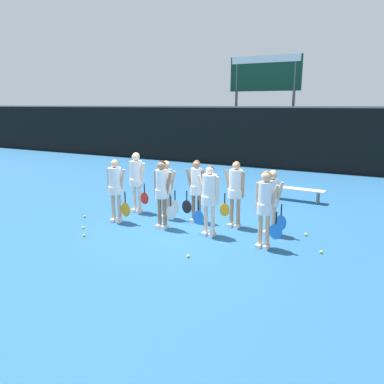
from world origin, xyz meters
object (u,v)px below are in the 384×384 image
at_px(bench_courtside, 291,189).
at_px(player_7, 235,189).
at_px(player_5, 166,185).
at_px(tennis_ball_1, 321,252).
at_px(player_3, 265,203).
at_px(tennis_ball_4, 188,256).
at_px(player_4, 136,177).
at_px(tennis_ball_3, 83,228).
at_px(tennis_ball_2, 85,216).
at_px(tennis_ball_5, 185,208).
at_px(tennis_ball_6, 306,234).
at_px(player_1, 162,188).
at_px(player_6, 196,186).
at_px(player_2, 209,195).
at_px(scoreboard, 265,81).
at_px(tennis_ball_0, 84,235).
at_px(player_0, 116,186).
at_px(player_8, 272,197).

distance_m(bench_courtside, player_7, 3.65).
relative_size(player_5, tennis_ball_1, 23.82).
xyz_separation_m(player_3, tennis_ball_4, (-1.24, -1.26, -1.01)).
xyz_separation_m(player_4, tennis_ball_3, (-0.34, -1.94, -1.05)).
relative_size(player_4, tennis_ball_2, 26.01).
relative_size(tennis_ball_5, tennis_ball_6, 0.96).
height_order(tennis_ball_1, tennis_ball_3, tennis_ball_1).
distance_m(player_3, tennis_ball_1, 1.60).
relative_size(player_7, tennis_ball_2, 25.30).
relative_size(player_5, tennis_ball_2, 23.84).
relative_size(player_3, tennis_ball_5, 25.44).
relative_size(player_1, player_4, 0.99).
distance_m(player_6, tennis_ball_5, 1.59).
height_order(player_2, tennis_ball_6, player_2).
bearing_deg(scoreboard, tennis_ball_6, -67.66).
distance_m(player_5, tennis_ball_0, 2.62).
height_order(player_0, player_3, player_3).
xyz_separation_m(player_2, player_5, (-1.66, 0.77, -0.06)).
distance_m(scoreboard, player_5, 11.39).
bearing_deg(tennis_ball_6, scoreboard, 112.34).
distance_m(tennis_ball_0, tennis_ball_5, 3.44).
height_order(player_1, tennis_ball_4, player_1).
bearing_deg(player_0, player_3, -10.16).
bearing_deg(player_2, player_7, 72.84).
bearing_deg(tennis_ball_2, player_0, 6.18).
bearing_deg(tennis_ball_3, tennis_ball_1, 10.99).
height_order(player_8, tennis_ball_4, player_8).
distance_m(player_4, player_5, 1.11).
bearing_deg(player_0, player_4, 83.15).
relative_size(player_3, tennis_ball_1, 25.49).
xyz_separation_m(bench_courtside, player_7, (-0.66, -3.53, 0.66)).
relative_size(scoreboard, tennis_ball_6, 77.73).
bearing_deg(tennis_ball_4, player_7, 86.77).
relative_size(bench_courtside, player_1, 1.24).
bearing_deg(player_8, player_3, -77.85).
bearing_deg(tennis_ball_0, tennis_ball_2, 132.20).
bearing_deg(tennis_ball_0, player_0, 91.65).
height_order(player_6, tennis_ball_2, player_6).
bearing_deg(player_5, tennis_ball_4, -57.38).
relative_size(player_4, player_5, 1.09).
distance_m(player_2, player_3, 1.44).
distance_m(player_7, tennis_ball_4, 2.56).
bearing_deg(bench_courtside, player_3, -81.09).
bearing_deg(player_8, tennis_ball_1, -22.19).
xyz_separation_m(player_2, tennis_ball_6, (2.13, 1.06, -0.99)).
height_order(player_0, tennis_ball_5, player_0).
height_order(player_3, player_7, player_3).
bearing_deg(tennis_ball_1, player_6, 167.28).
distance_m(player_2, player_5, 1.83).
bearing_deg(player_5, player_2, -32.03).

